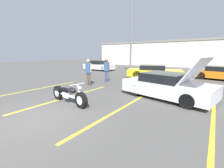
{
  "coord_description": "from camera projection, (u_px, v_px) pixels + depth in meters",
  "views": [
    {
      "loc": [
        4.71,
        -2.35,
        2.11
      ],
      "look_at": [
        0.99,
        3.05,
        0.8
      ],
      "focal_mm": 24.0,
      "sensor_mm": 36.0,
      "label": 1
    }
  ],
  "objects": [
    {
      "name": "parking_stripe_foreground",
      "position": [
        37.0,
        89.0,
        9.21
      ],
      "size": [
        0.12,
        5.76,
        0.01
      ],
      "primitive_type": "cube",
      "color": "yellow",
      "rests_on": "ground"
    },
    {
      "name": "far_building",
      "position": [
        183.0,
        53.0,
        25.32
      ],
      "size": [
        32.0,
        4.2,
        4.4
      ],
      "color": "beige",
      "rests_on": "ground"
    },
    {
      "name": "parked_car_mid_left_row",
      "position": [
        154.0,
        72.0,
        13.12
      ],
      "size": [
        4.86,
        3.06,
        1.17
      ],
      "rotation": [
        0.0,
        0.0,
        0.32
      ],
      "color": "yellow",
      "rests_on": "ground"
    },
    {
      "name": "parking_stripe_middle",
      "position": [
        69.0,
        97.0,
        7.53
      ],
      "size": [
        0.12,
        5.76,
        0.01
      ],
      "primitive_type": "cube",
      "color": "yellow",
      "rests_on": "ground"
    },
    {
      "name": "ground_plane",
      "position": [
        35.0,
        119.0,
        4.93
      ],
      "size": [
        80.0,
        80.0,
        0.0
      ],
      "primitive_type": "plane",
      "color": "#514F4C"
    },
    {
      "name": "parked_car_mid_right_row",
      "position": [
        221.0,
        73.0,
        12.41
      ],
      "size": [
        4.42,
        2.33,
        1.13
      ],
      "rotation": [
        0.0,
        0.0,
        -0.14
      ],
      "color": "orange",
      "rests_on": "ground"
    },
    {
      "name": "spectator_by_show_car",
      "position": [
        88.0,
        70.0,
        10.02
      ],
      "size": [
        0.52,
        0.23,
        1.77
      ],
      "color": "brown",
      "rests_on": "ground"
    },
    {
      "name": "show_car_hood_open",
      "position": [
        167.0,
        86.0,
        7.28
      ],
      "size": [
        4.47,
        2.71,
        2.01
      ],
      "rotation": [
        0.0,
        0.0,
        -0.21
      ],
      "color": "silver",
      "rests_on": "ground"
    },
    {
      "name": "parking_stripe_back",
      "position": [
        120.0,
        109.0,
        5.85
      ],
      "size": [
        0.12,
        5.76,
        0.01
      ],
      "primitive_type": "cube",
      "color": "yellow",
      "rests_on": "ground"
    },
    {
      "name": "light_pole",
      "position": [
        132.0,
        29.0,
        15.98
      ],
      "size": [
        1.21,
        0.28,
        8.62
      ],
      "color": "slate",
      "rests_on": "ground"
    },
    {
      "name": "spectator_near_motorcycle",
      "position": [
        107.0,
        68.0,
        11.41
      ],
      "size": [
        0.52,
        0.23,
        1.75
      ],
      "color": "#38476B",
      "rests_on": "ground"
    },
    {
      "name": "parking_stripe_far",
      "position": [
        212.0,
        131.0,
        4.17
      ],
      "size": [
        0.12,
        5.76,
        0.01
      ],
      "primitive_type": "cube",
      "color": "yellow",
      "rests_on": "ground"
    },
    {
      "name": "motorcycle",
      "position": [
        69.0,
        94.0,
        6.48
      ],
      "size": [
        2.41,
        0.71,
        0.96
      ],
      "rotation": [
        0.0,
        0.0,
        -0.12
      ],
      "color": "black",
      "rests_on": "ground"
    },
    {
      "name": "parked_car_left_row",
      "position": [
        99.0,
        66.0,
        19.71
      ],
      "size": [
        4.09,
        1.9,
        1.28
      ],
      "rotation": [
        0.0,
        0.0,
        0.04
      ],
      "color": "silver",
      "rests_on": "ground"
    }
  ]
}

